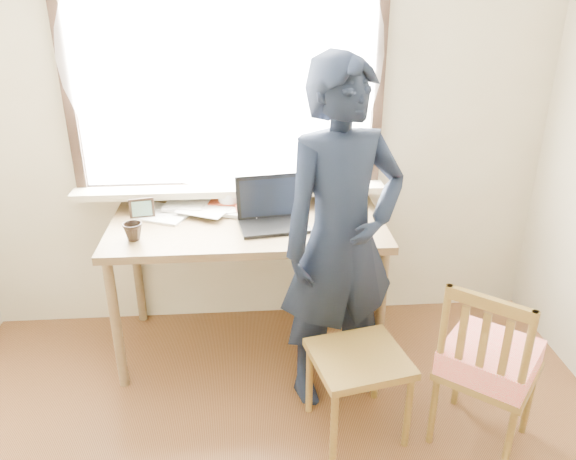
{
  "coord_description": "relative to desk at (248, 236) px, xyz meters",
  "views": [
    {
      "loc": [
        -0.09,
        -1.29,
        2.1
      ],
      "look_at": [
        0.08,
        0.95,
        1.08
      ],
      "focal_mm": 35.0,
      "sensor_mm": 36.0,
      "label": 1
    }
  ],
  "objects": [
    {
      "name": "person",
      "position": [
        0.46,
        -0.43,
        0.16
      ],
      "size": [
        0.76,
        0.62,
        1.81
      ],
      "primitive_type": "imported",
      "rotation": [
        0.0,
        0.0,
        0.33
      ],
      "color": "black",
      "rests_on": "ground"
    },
    {
      "name": "desk_clutter",
      "position": [
        -0.3,
        0.19,
        0.11
      ],
      "size": [
        0.72,
        0.51,
        0.06
      ],
      "color": "#335BA6",
      "rests_on": "desk"
    },
    {
      "name": "laptop",
      "position": [
        0.14,
        -0.03,
        0.15
      ],
      "size": [
        0.41,
        0.35,
        0.25
      ],
      "color": "black",
      "rests_on": "desk"
    },
    {
      "name": "book_b",
      "position": [
        0.46,
        0.25,
        0.09
      ],
      "size": [
        0.24,
        0.28,
        0.02
      ],
      "primitive_type": "imported",
      "rotation": [
        0.0,
        0.0,
        -0.27
      ],
      "color": "white",
      "rests_on": "desk"
    },
    {
      "name": "work_chair",
      "position": [
        0.52,
        -0.76,
        -0.37
      ],
      "size": [
        0.51,
        0.5,
        0.45
      ],
      "color": "brown",
      "rests_on": "ground"
    },
    {
      "name": "mouse",
      "position": [
        0.5,
        -0.1,
        0.1
      ],
      "size": [
        0.09,
        0.06,
        0.04
      ],
      "primitive_type": "ellipsoid",
      "color": "black",
      "rests_on": "desk"
    },
    {
      "name": "book_a",
      "position": [
        -0.4,
        0.22,
        0.1
      ],
      "size": [
        0.18,
        0.24,
        0.02
      ],
      "primitive_type": "imported",
      "rotation": [
        0.0,
        0.0,
        -0.03
      ],
      "color": "white",
      "rests_on": "desk"
    },
    {
      "name": "picture_frame",
      "position": [
        -0.6,
        0.1,
        0.14
      ],
      "size": [
        0.14,
        0.04,
        0.11
      ],
      "color": "black",
      "rests_on": "desk"
    },
    {
      "name": "room_shell",
      "position": [
        0.08,
        -1.43,
        0.89
      ],
      "size": [
        3.52,
        4.02,
        2.61
      ],
      "color": "beige",
      "rests_on": "ground"
    },
    {
      "name": "desk",
      "position": [
        0.0,
        0.0,
        0.0
      ],
      "size": [
        1.55,
        0.77,
        0.83
      ],
      "color": "brown",
      "rests_on": "ground"
    },
    {
      "name": "side_chair",
      "position": [
        1.1,
        -0.88,
        -0.28
      ],
      "size": [
        0.57,
        0.57,
        0.89
      ],
      "color": "brown",
      "rests_on": "ground"
    },
    {
      "name": "mug_white",
      "position": [
        -0.1,
        0.23,
        0.14
      ],
      "size": [
        0.16,
        0.16,
        0.1
      ],
      "primitive_type": "imported",
      "rotation": [
        0.0,
        0.0,
        0.23
      ],
      "color": "white",
      "rests_on": "desk"
    },
    {
      "name": "mug_dark",
      "position": [
        -0.6,
        -0.19,
        0.13
      ],
      "size": [
        0.1,
        0.1,
        0.09
      ],
      "primitive_type": "imported",
      "rotation": [
        0.0,
        0.0,
        -0.03
      ],
      "color": "black",
      "rests_on": "desk"
    }
  ]
}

